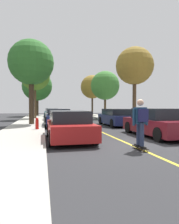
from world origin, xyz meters
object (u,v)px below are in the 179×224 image
object	(u,v)px
street_tree_left_near	(35,76)
street_tree_right_near	(105,86)
parked_car_left_far	(54,115)
fire_hydrant	(37,123)
parked_car_left_farthest	(51,113)
parked_car_left_nearest	(69,126)
skateboarder	(141,120)
parked_car_right_near	(116,117)
parked_car_right_nearest	(156,123)
street_tree_right_far	(92,87)
street_tree_right_nearest	(135,66)
street_tree_left_nearest	(31,63)
skateboard	(140,147)
parked_car_left_near	(58,118)
street_tree_left_far	(37,86)

from	to	relation	value
street_tree_left_near	street_tree_right_near	distance (m)	8.57
parked_car_left_far	fire_hydrant	world-z (taller)	parked_car_left_far
parked_car_left_farthest	street_tree_left_near	size ratio (longest dim) A/B	0.68
parked_car_left_nearest	skateboarder	bearing A→B (deg)	-51.02
skateboarder	parked_car_right_near	bearing A→B (deg)	75.23
parked_car_right_near	fire_hydrant	distance (m)	6.48
fire_hydrant	skateboarder	size ratio (longest dim) A/B	0.42
parked_car_right_nearest	street_tree_right_far	world-z (taller)	street_tree_right_far
parked_car_right_nearest	street_tree_right_nearest	distance (m)	8.33
parked_car_right_nearest	street_tree_left_nearest	world-z (taller)	street_tree_left_nearest
parked_car_left_far	parked_car_right_near	xyz separation A→B (m)	(4.48, -6.76, 0.03)
parked_car_right_near	parked_car_left_nearest	bearing A→B (deg)	-126.03
skateboarder	street_tree_right_nearest	bearing A→B (deg)	65.98
street_tree_right_nearest	skateboard	size ratio (longest dim) A/B	7.64
parked_car_left_near	street_tree_left_nearest	size ratio (longest dim) A/B	0.69
street_tree_left_near	street_tree_right_near	bearing A→B (deg)	-0.40
street_tree_left_nearest	street_tree_right_near	size ratio (longest dim) A/B	1.13
parked_car_left_nearest	skateboarder	world-z (taller)	skateboarder
street_tree_left_far	parked_car_left_far	bearing A→B (deg)	-79.65
skateboard	skateboarder	bearing A→B (deg)	-88.90
parked_car_left_far	street_tree_right_far	world-z (taller)	street_tree_right_far
parked_car_right_nearest	skateboard	xyz separation A→B (m)	(-2.33, -2.86, -0.60)
parked_car_left_farthest	parked_car_right_nearest	size ratio (longest dim) A/B	1.01
skateboard	parked_car_right_near	bearing A→B (deg)	75.17
parked_car_right_near	street_tree_left_near	xyz separation A→B (m)	(-6.50, 9.47, 4.44)
street_tree_right_nearest	street_tree_right_near	bearing A→B (deg)	90.00
street_tree_right_near	street_tree_right_far	world-z (taller)	street_tree_right_far
parked_car_left_near	street_tree_left_near	world-z (taller)	street_tree_left_near
parked_car_left_near	fire_hydrant	bearing A→B (deg)	-115.37
parked_car_right_nearest	street_tree_left_nearest	xyz separation A→B (m)	(-6.50, 7.29, 4.25)
parked_car_left_near	street_tree_left_near	xyz separation A→B (m)	(-2.02, 8.80, 4.45)
street_tree_right_nearest	skateboarder	size ratio (longest dim) A/B	3.87
street_tree_right_nearest	street_tree_right_near	world-z (taller)	street_tree_right_nearest
parked_car_right_near	street_tree_left_nearest	size ratio (longest dim) A/B	0.69
parked_car_left_near	skateboarder	distance (m)	9.73
parked_car_left_near	street_tree_left_far	xyz separation A→B (m)	(-2.02, 17.15, 4.07)
parked_car_left_farthest	fire_hydrant	size ratio (longest dim) A/B	6.55
parked_car_left_far	skateboarder	world-z (taller)	skateboarder
street_tree_left_far	street_tree_right_nearest	distance (m)	18.91
parked_car_left_near	parked_car_right_near	xyz separation A→B (m)	(4.48, -0.67, 0.00)
parked_car_left_farthest	street_tree_right_near	bearing A→B (deg)	-31.69
parked_car_left_farthest	fire_hydrant	world-z (taller)	parked_car_left_farthest
parked_car_right_nearest	parked_car_left_far	bearing A→B (deg)	109.45
parked_car_left_near	parked_car_left_farthest	xyz separation A→B (m)	(0.00, 12.75, -0.02)
street_tree_right_near	skateboarder	bearing A→B (deg)	-103.41
parked_car_right_nearest	street_tree_right_nearest	world-z (taller)	street_tree_right_nearest
parked_car_left_near	street_tree_right_nearest	bearing A→B (deg)	2.34
parked_car_left_nearest	street_tree_left_far	xyz separation A→B (m)	(-2.02, 23.97, 4.06)
parked_car_right_near	skateboard	world-z (taller)	parked_car_right_near
parked_car_right_nearest	skateboard	bearing A→B (deg)	-129.15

